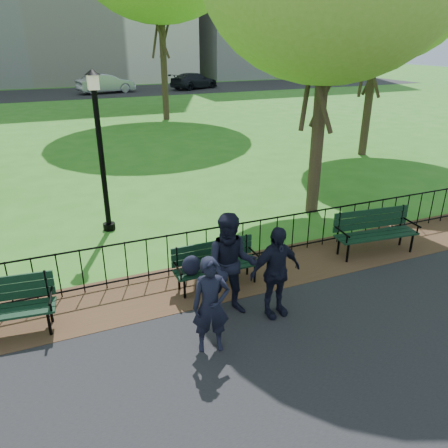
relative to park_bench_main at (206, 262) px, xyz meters
name	(u,v)px	position (x,y,z in m)	size (l,w,h in m)	color
ground	(239,326)	(0.06, -1.30, -0.56)	(120.00, 120.00, 0.00)	#2A691B
dirt_strip	(206,282)	(0.06, 0.20, -0.55)	(60.00, 1.60, 0.01)	#392A17
far_street	(66,94)	(0.06, 33.70, -0.55)	(70.00, 9.00, 0.01)	black
iron_fence	(197,248)	(0.06, 0.70, -0.06)	(24.06, 0.06, 1.00)	black
park_bench_main	(206,262)	(0.00, 0.00, 0.00)	(1.63, 0.52, 0.92)	black
park_bench_right_a	(374,227)	(3.88, 0.02, 0.03)	(1.87, 0.75, 1.03)	black
lamppost	(100,148)	(-1.24, 3.48, 1.48)	(0.34, 0.34, 3.74)	black
person_left	(211,305)	(-0.55, -1.65, 0.21)	(0.55, 0.36, 1.52)	black
person_mid	(231,266)	(0.10, -0.90, 0.35)	(0.87, 0.46, 1.80)	black
person_right	(275,272)	(0.75, -1.22, 0.25)	(0.94, 0.38, 1.60)	black
sedan_silver	(106,83)	(3.27, 32.66, 0.24)	(1.67, 4.78, 1.57)	#94969B
sedan_dark	(194,81)	(11.27, 32.99, 0.16)	(1.97, 4.84, 1.41)	black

